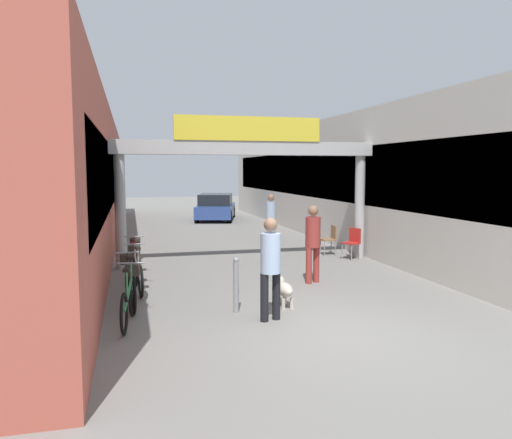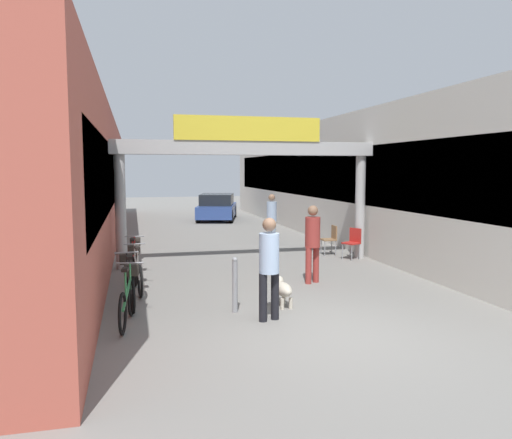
% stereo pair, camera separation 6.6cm
% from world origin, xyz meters
% --- Properties ---
extents(ground_plane, '(80.00, 80.00, 0.00)m').
position_xyz_m(ground_plane, '(0.00, 0.00, 0.00)').
color(ground_plane, gray).
extents(storefront_left, '(3.00, 26.00, 4.34)m').
position_xyz_m(storefront_left, '(-5.09, 11.00, 2.17)').
color(storefront_left, '#B25142').
rests_on(storefront_left, ground_plane).
extents(storefront_right, '(3.00, 26.00, 4.34)m').
position_xyz_m(storefront_right, '(5.09, 11.00, 2.17)').
color(storefront_right, beige).
rests_on(storefront_right, ground_plane).
extents(arcade_sign_gateway, '(7.40, 0.47, 3.97)m').
position_xyz_m(arcade_sign_gateway, '(0.00, 6.16, 2.81)').
color(arcade_sign_gateway, '#B2B2B2').
rests_on(arcade_sign_gateway, ground_plane).
extents(pedestrian_with_dog, '(0.42, 0.42, 1.76)m').
position_xyz_m(pedestrian_with_dog, '(-0.82, 0.96, 1.02)').
color(pedestrian_with_dog, black).
rests_on(pedestrian_with_dog, ground_plane).
extents(pedestrian_companion, '(0.45, 0.45, 1.77)m').
position_xyz_m(pedestrian_companion, '(0.88, 3.44, 1.02)').
color(pedestrian_companion, '#99332D').
rests_on(pedestrian_companion, ground_plane).
extents(pedestrian_carrying_crate, '(0.44, 0.44, 1.73)m').
position_xyz_m(pedestrian_carrying_crate, '(1.56, 9.28, 0.99)').
color(pedestrian_carrying_crate, '#8C9EB2').
rests_on(pedestrian_carrying_crate, ground_plane).
extents(dog_on_leash, '(0.31, 0.72, 0.53)m').
position_xyz_m(dog_on_leash, '(-0.33, 1.79, 0.33)').
color(dog_on_leash, beige).
rests_on(dog_on_leash, ground_plane).
extents(bicycle_green_nearest, '(0.46, 1.68, 0.98)m').
position_xyz_m(bicycle_green_nearest, '(-3.15, 1.41, 0.44)').
color(bicycle_green_nearest, black).
rests_on(bicycle_green_nearest, ground_plane).
extents(bicycle_black_second, '(0.46, 1.69, 0.98)m').
position_xyz_m(bicycle_black_second, '(-3.14, 2.54, 0.44)').
color(bicycle_black_second, black).
rests_on(bicycle_black_second, ground_plane).
extents(bicycle_silver_third, '(0.46, 1.69, 0.98)m').
position_xyz_m(bicycle_silver_third, '(-2.99, 3.65, 0.44)').
color(bicycle_silver_third, black).
rests_on(bicycle_silver_third, ground_plane).
extents(bicycle_red_farthest, '(0.46, 1.69, 0.98)m').
position_xyz_m(bicycle_red_farthest, '(-3.05, 4.92, 0.44)').
color(bicycle_red_farthest, black).
rests_on(bicycle_red_farthest, ground_plane).
extents(bollard_post_metal, '(0.10, 0.10, 1.01)m').
position_xyz_m(bollard_post_metal, '(-1.28, 1.58, 0.51)').
color(bollard_post_metal, gray).
rests_on(bollard_post_metal, ground_plane).
extents(cafe_chair_red_nearer, '(0.53, 0.53, 0.89)m').
position_xyz_m(cafe_chair_red_nearer, '(3.07, 6.01, 0.54)').
color(cafe_chair_red_nearer, gray).
rests_on(cafe_chair_red_nearer, ground_plane).
extents(cafe_chair_wood_farther, '(0.42, 0.42, 0.89)m').
position_xyz_m(cafe_chair_wood_farther, '(2.73, 6.82, 0.54)').
color(cafe_chair_wood_farther, gray).
rests_on(cafe_chair_wood_farther, ground_plane).
extents(parked_car_blue, '(2.70, 4.31, 1.33)m').
position_xyz_m(parked_car_blue, '(1.12, 18.02, 0.64)').
color(parked_car_blue, '#2D478C').
rests_on(parked_car_blue, ground_plane).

